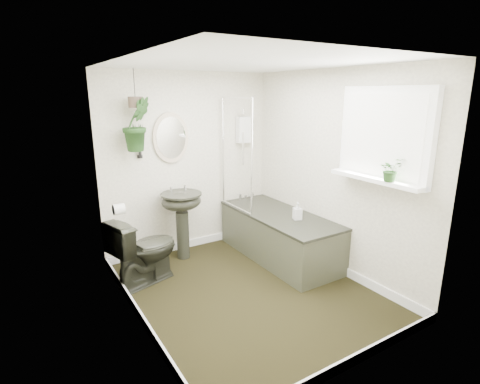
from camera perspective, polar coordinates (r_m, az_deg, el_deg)
floor at (r=4.13m, az=1.13°, el=-14.82°), size 2.30×2.80×0.02m
ceiling at (r=3.60m, az=1.33°, el=19.23°), size 2.30×2.80×0.02m
wall_back at (r=4.91m, az=-7.80°, el=4.35°), size 2.30×0.02×2.30m
wall_front at (r=2.68m, az=17.97°, el=-5.24°), size 2.30×0.02×2.30m
wall_left at (r=3.23m, az=-16.28°, el=-1.66°), size 0.02×2.80×2.30m
wall_right at (r=4.42m, az=13.95°, el=2.87°), size 0.02×2.80×2.30m
skirting at (r=4.10m, az=1.14°, el=-14.09°), size 2.30×2.80×0.10m
bathtub at (r=4.79m, az=5.97°, el=-6.58°), size 0.72×1.72×0.58m
bath_screen at (r=4.74m, az=-0.53°, el=5.69°), size 0.04×0.72×1.40m
shower_box at (r=5.17m, az=0.58°, el=9.49°), size 0.20×0.10×0.35m
oval_mirror at (r=4.73m, az=-10.47°, el=8.13°), size 0.46×0.03×0.62m
wall_sconce at (r=4.60m, az=-15.02°, el=6.43°), size 0.04×0.04×0.22m
toilet_roll_holder at (r=3.97m, az=-17.98°, el=-2.51°), size 0.11×0.11×0.11m
window_recess at (r=3.84m, az=21.18°, el=8.11°), size 0.08×1.00×0.90m
window_sill at (r=3.85m, az=19.97°, el=1.88°), size 0.18×1.00×0.04m
window_blinds at (r=3.81m, az=20.76°, el=8.09°), size 0.01×0.86×0.76m
toilet at (r=4.26m, az=-14.33°, el=-8.51°), size 0.83×0.62×0.76m
pedestal_sink at (r=4.75m, az=-8.76°, el=-5.09°), size 0.54×0.47×0.86m
sill_plant at (r=3.68m, az=21.98°, el=3.18°), size 0.22×0.20×0.22m
hanging_plant at (r=4.42m, az=-15.42°, el=9.92°), size 0.37×0.31×0.60m
soap_bottle at (r=4.48m, az=8.76°, el=-2.88°), size 0.12×0.12×0.21m
hanging_pot at (r=4.41m, az=-15.64°, el=13.05°), size 0.16×0.16×0.12m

